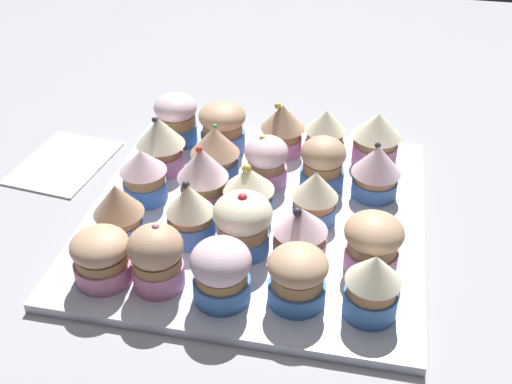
# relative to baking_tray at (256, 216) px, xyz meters

# --- Properties ---
(ground_plane) EXTENTS (1.80, 1.80, 0.03)m
(ground_plane) POSITION_rel_baking_tray_xyz_m (0.00, 0.00, -0.02)
(ground_plane) COLOR #9E9EA3
(baking_tray) EXTENTS (0.40, 0.40, 0.01)m
(baking_tray) POSITION_rel_baking_tray_xyz_m (0.00, 0.00, 0.00)
(baking_tray) COLOR silver
(baking_tray) RESTS_ON ground_plane
(cupcake_0) EXTENTS (0.07, 0.07, 0.07)m
(cupcake_0) POSITION_rel_baking_tray_xyz_m (-0.13, -0.15, 0.04)
(cupcake_0) COLOR pink
(cupcake_0) RESTS_ON baking_tray
(cupcake_1) EXTENTS (0.06, 0.06, 0.07)m
(cupcake_1) POSITION_rel_baking_tray_xyz_m (-0.07, -0.14, 0.04)
(cupcake_1) COLOR pink
(cupcake_1) RESTS_ON baking_tray
(cupcake_2) EXTENTS (0.06, 0.06, 0.08)m
(cupcake_2) POSITION_rel_baking_tray_xyz_m (-0.01, -0.15, 0.04)
(cupcake_2) COLOR pink
(cupcake_2) RESTS_ON baking_tray
(cupcake_3) EXTENTS (0.06, 0.06, 0.07)m
(cupcake_3) POSITION_rel_baking_tray_xyz_m (0.08, -0.13, 0.04)
(cupcake_3) COLOR #477AC6
(cupcake_3) RESTS_ON baking_tray
(cupcake_4) EXTENTS (0.06, 0.06, 0.07)m
(cupcake_4) POSITION_rel_baking_tray_xyz_m (0.14, -0.14, 0.04)
(cupcake_4) COLOR #477AC6
(cupcake_4) RESTS_ON baking_tray
(cupcake_5) EXTENTS (0.06, 0.06, 0.07)m
(cupcake_5) POSITION_rel_baking_tray_xyz_m (-0.14, -0.07, 0.04)
(cupcake_5) COLOR #477AC6
(cupcake_5) RESTS_ON baking_tray
(cupcake_6) EXTENTS (0.06, 0.06, 0.07)m
(cupcake_6) POSITION_rel_baking_tray_xyz_m (-0.07, -0.07, 0.04)
(cupcake_6) COLOR #477AC6
(cupcake_6) RESTS_ON baking_tray
(cupcake_7) EXTENTS (0.06, 0.06, 0.07)m
(cupcake_7) POSITION_rel_baking_tray_xyz_m (0.00, -0.07, 0.04)
(cupcake_7) COLOR pink
(cupcake_7) RESTS_ON baking_tray
(cupcake_8) EXTENTS (0.06, 0.06, 0.08)m
(cupcake_8) POSITION_rel_baking_tray_xyz_m (0.07, -0.07, 0.04)
(cupcake_8) COLOR #477AC6
(cupcake_8) RESTS_ON baking_tray
(cupcake_9) EXTENTS (0.06, 0.06, 0.08)m
(cupcake_9) POSITION_rel_baking_tray_xyz_m (0.14, -0.07, 0.05)
(cupcake_9) COLOR pink
(cupcake_9) RESTS_ON baking_tray
(cupcake_10) EXTENTS (0.06, 0.06, 0.07)m
(cupcake_10) POSITION_rel_baking_tray_xyz_m (-0.07, 0.00, 0.04)
(cupcake_10) COLOR #477AC6
(cupcake_10) RESTS_ON baking_tray
(cupcake_11) EXTENTS (0.06, 0.06, 0.07)m
(cupcake_11) POSITION_rel_baking_tray_xyz_m (0.01, 0.01, 0.04)
(cupcake_11) COLOR #477AC6
(cupcake_11) RESTS_ON baking_tray
(cupcake_12) EXTENTS (0.06, 0.06, 0.09)m
(cupcake_12) POSITION_rel_baking_tray_xyz_m (0.07, -0.00, 0.05)
(cupcake_12) COLOR pink
(cupcake_12) RESTS_ON baking_tray
(cupcake_13) EXTENTS (0.06, 0.06, 0.07)m
(cupcake_13) POSITION_rel_baking_tray_xyz_m (0.14, 0.00, 0.04)
(cupcake_13) COLOR #477AC6
(cupcake_13) RESTS_ON baking_tray
(cupcake_14) EXTENTS (0.06, 0.06, 0.07)m
(cupcake_14) POSITION_rel_baking_tray_xyz_m (-0.14, 0.07, 0.04)
(cupcake_14) COLOR pink
(cupcake_14) RESTS_ON baking_tray
(cupcake_15) EXTENTS (0.06, 0.06, 0.07)m
(cupcake_15) POSITION_rel_baking_tray_xyz_m (-0.06, 0.07, 0.04)
(cupcake_15) COLOR pink
(cupcake_15) RESTS_ON baking_tray
(cupcake_16) EXTENTS (0.07, 0.07, 0.08)m
(cupcake_16) POSITION_rel_baking_tray_xyz_m (0.00, 0.07, 0.04)
(cupcake_16) COLOR #477AC6
(cupcake_16) RESTS_ON baking_tray
(cupcake_17) EXTENTS (0.06, 0.06, 0.08)m
(cupcake_17) POSITION_rel_baking_tray_xyz_m (0.06, 0.06, 0.04)
(cupcake_17) COLOR #477AC6
(cupcake_17) RESTS_ON baking_tray
(cupcake_18) EXTENTS (0.06, 0.06, 0.07)m
(cupcake_18) POSITION_rel_baking_tray_xyz_m (0.14, 0.08, 0.04)
(cupcake_18) COLOR #477AC6
(cupcake_18) RESTS_ON baking_tray
(cupcake_19) EXTENTS (0.06, 0.06, 0.07)m
(cupcake_19) POSITION_rel_baking_tray_xyz_m (-0.15, 0.14, 0.04)
(cupcake_19) COLOR #477AC6
(cupcake_19) RESTS_ON baking_tray
(cupcake_20) EXTENTS (0.06, 0.06, 0.06)m
(cupcake_20) POSITION_rel_baking_tray_xyz_m (-0.07, 0.14, 0.04)
(cupcake_20) COLOR #477AC6
(cupcake_20) RESTS_ON baking_tray
(cupcake_21) EXTENTS (0.06, 0.06, 0.07)m
(cupcake_21) POSITION_rel_baking_tray_xyz_m (0.01, 0.15, 0.04)
(cupcake_21) COLOR #477AC6
(cupcake_21) RESTS_ON baking_tray
(cupcake_22) EXTENTS (0.06, 0.06, 0.08)m
(cupcake_22) POSITION_rel_baking_tray_xyz_m (0.08, 0.14, 0.04)
(cupcake_22) COLOR pink
(cupcake_22) RESTS_ON baking_tray
(cupcake_23) EXTENTS (0.06, 0.06, 0.06)m
(cupcake_23) POSITION_rel_baking_tray_xyz_m (0.14, 0.15, 0.04)
(cupcake_23) COLOR pink
(cupcake_23) RESTS_ON baking_tray
(napkin) EXTENTS (0.13, 0.16, 0.01)m
(napkin) POSITION_rel_baking_tray_xyz_m (0.29, -0.07, -0.00)
(napkin) COLOR white
(napkin) RESTS_ON ground_plane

